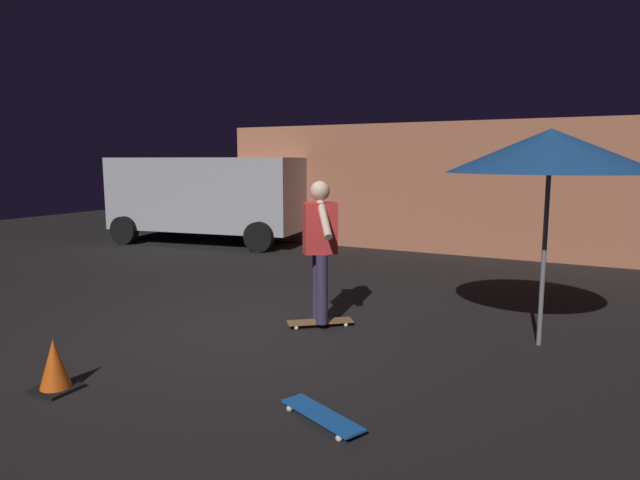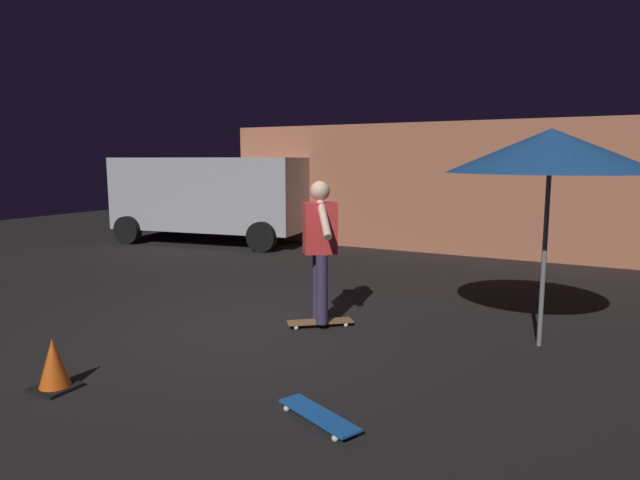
# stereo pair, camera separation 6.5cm
# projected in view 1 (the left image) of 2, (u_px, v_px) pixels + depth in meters

# --- Properties ---
(ground_plane) EXTENTS (28.00, 28.00, 0.00)m
(ground_plane) POSITION_uv_depth(u_px,v_px,m) (242.00, 330.00, 6.42)
(ground_plane) COLOR black
(low_building) EXTENTS (11.94, 3.38, 2.76)m
(low_building) POSITION_uv_depth(u_px,v_px,m) (494.00, 186.00, 12.54)
(low_building) COLOR #B76B4C
(low_building) RESTS_ON ground_plane
(parked_van) EXTENTS (4.83, 2.80, 2.03)m
(parked_van) POSITION_uv_depth(u_px,v_px,m) (210.00, 194.00, 13.16)
(parked_van) COLOR #B2B2B7
(parked_van) RESTS_ON ground_plane
(patio_umbrella) EXTENTS (2.10, 2.10, 2.30)m
(patio_umbrella) POSITION_uv_depth(u_px,v_px,m) (550.00, 151.00, 5.61)
(patio_umbrella) COLOR slate
(patio_umbrella) RESTS_ON ground_plane
(skateboard_ridden) EXTENTS (0.73, 0.65, 0.07)m
(skateboard_ridden) POSITION_uv_depth(u_px,v_px,m) (320.00, 322.00, 6.55)
(skateboard_ridden) COLOR olive
(skateboard_ridden) RESTS_ON ground_plane
(skateboard_spare) EXTENTS (0.79, 0.50, 0.07)m
(skateboard_spare) POSITION_uv_depth(u_px,v_px,m) (322.00, 415.00, 4.15)
(skateboard_spare) COLOR #1959B2
(skateboard_spare) RESTS_ON ground_plane
(skater) EXTENTS (0.69, 0.82, 1.67)m
(skater) POSITION_uv_depth(u_px,v_px,m) (320.00, 241.00, 6.40)
(skater) COLOR #382D4C
(skater) RESTS_ON skateboard_ridden
(traffic_cone) EXTENTS (0.34, 0.34, 0.46)m
(traffic_cone) POSITION_uv_depth(u_px,v_px,m) (55.00, 367.00, 4.71)
(traffic_cone) COLOR black
(traffic_cone) RESTS_ON ground_plane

